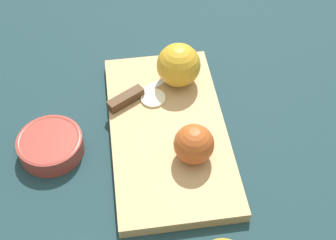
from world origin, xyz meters
TOP-DOWN VIEW (x-y plane):
  - ground_plane at (0.00, 0.00)m, footprint 4.00×4.00m
  - cutting_board at (0.00, 0.00)m, footprint 0.43×0.28m
  - apple_half_left at (-0.07, -0.05)m, footprint 0.07×0.07m
  - apple_half_right at (0.12, -0.01)m, footprint 0.09×0.09m
  - knife at (0.06, 0.08)m, footprint 0.12×0.13m
  - apple_slice at (0.07, 0.03)m, footprint 0.05×0.05m
  - bowl at (-0.05, 0.21)m, footprint 0.12×0.12m

SIDE VIEW (x-z plane):
  - ground_plane at x=0.00m, z-range 0.00..0.00m
  - cutting_board at x=0.00m, z-range 0.00..0.02m
  - bowl at x=-0.05m, z-range 0.00..0.04m
  - apple_slice at x=0.07m, z-range 0.02..0.03m
  - knife at x=0.06m, z-range 0.02..0.04m
  - apple_half_left at x=-0.07m, z-range 0.02..0.09m
  - apple_half_right at x=0.12m, z-range 0.02..0.11m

